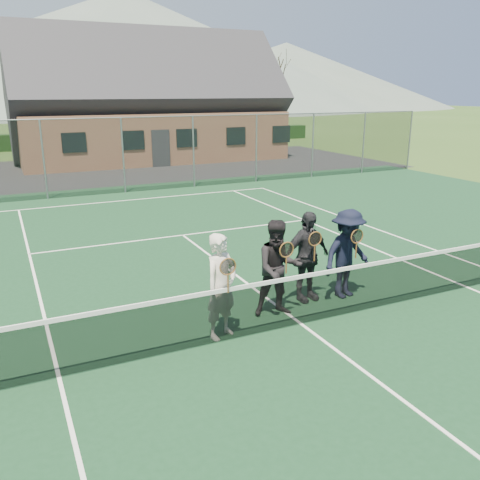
{
  "coord_description": "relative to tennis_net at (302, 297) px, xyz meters",
  "views": [
    {
      "loc": [
        -4.52,
        -6.99,
        4.02
      ],
      "look_at": [
        -0.5,
        1.5,
        1.25
      ],
      "focal_mm": 38.0,
      "sensor_mm": 36.0,
      "label": 1
    }
  ],
  "objects": [
    {
      "name": "ground",
      "position": [
        0.0,
        20.0,
        -0.54
      ],
      "size": [
        220.0,
        220.0,
        0.0
      ],
      "primitive_type": "plane",
      "color": "#304E1B",
      "rests_on": "ground"
    },
    {
      "name": "court_surface",
      "position": [
        0.0,
        0.0,
        -0.53
      ],
      "size": [
        30.0,
        30.0,
        0.02
      ],
      "primitive_type": "cube",
      "color": "#14381E",
      "rests_on": "ground"
    },
    {
      "name": "tarmac_carpark",
      "position": [
        -4.0,
        20.0,
        -0.53
      ],
      "size": [
        40.0,
        12.0,
        0.01
      ],
      "primitive_type": "cube",
      "color": "black",
      "rests_on": "ground"
    },
    {
      "name": "hedge_row",
      "position": [
        0.0,
        32.0,
        0.01
      ],
      "size": [
        40.0,
        1.2,
        1.1
      ],
      "primitive_type": "cube",
      "color": "black",
      "rests_on": "ground"
    },
    {
      "name": "hill_centre",
      "position": [
        20.0,
        95.0,
        10.46
      ],
      "size": [
        120.0,
        120.0,
        22.0
      ],
      "primitive_type": "cone",
      "color": "#57695F",
      "rests_on": "ground"
    },
    {
      "name": "hill_east",
      "position": [
        55.0,
        95.0,
        6.46
      ],
      "size": [
        90.0,
        90.0,
        14.0
      ],
      "primitive_type": "cone",
      "color": "#56675C",
      "rests_on": "ground"
    },
    {
      "name": "court_markings",
      "position": [
        0.0,
        0.0,
        -0.51
      ],
      "size": [
        11.03,
        23.83,
        0.01
      ],
      "color": "white",
      "rests_on": "court_surface"
    },
    {
      "name": "tennis_net",
      "position": [
        0.0,
        0.0,
        0.0
      ],
      "size": [
        11.68,
        0.08,
        1.1
      ],
      "color": "slate",
      "rests_on": "ground"
    },
    {
      "name": "perimeter_fence",
      "position": [
        0.0,
        13.5,
        0.99
      ],
      "size": [
        30.07,
        0.07,
        3.02
      ],
      "color": "slate",
      "rests_on": "ground"
    },
    {
      "name": "clubhouse",
      "position": [
        4.0,
        24.0,
        3.45
      ],
      "size": [
        15.6,
        8.2,
        7.7
      ],
      "color": "#9E6B4C",
      "rests_on": "ground"
    },
    {
      "name": "tree_c",
      "position": [
        2.0,
        33.0,
        5.25
      ],
      "size": [
        3.2,
        3.2,
        7.77
      ],
      "color": "#382414",
      "rests_on": "ground"
    },
    {
      "name": "tree_d",
      "position": [
        12.0,
        33.0,
        5.25
      ],
      "size": [
        3.2,
        3.2,
        7.77
      ],
      "color": "#392015",
      "rests_on": "ground"
    },
    {
      "name": "tree_e",
      "position": [
        18.0,
        33.0,
        5.25
      ],
      "size": [
        3.2,
        3.2,
        7.77
      ],
      "color": "#3A2215",
      "rests_on": "ground"
    },
    {
      "name": "player_a",
      "position": [
        -1.45,
        0.2,
        0.38
      ],
      "size": [
        0.78,
        0.67,
        1.8
      ],
      "color": "silver",
      "rests_on": "court_surface"
    },
    {
      "name": "player_b",
      "position": [
        -0.16,
        0.57,
        0.38
      ],
      "size": [
        1.01,
        0.86,
        1.8
      ],
      "color": "black",
      "rests_on": "court_surface"
    },
    {
      "name": "player_c",
      "position": [
        0.67,
        0.93,
        0.38
      ],
      "size": [
        1.09,
        0.55,
        1.8
      ],
      "color": "black",
      "rests_on": "court_surface"
    },
    {
      "name": "player_d",
      "position": [
        1.49,
        0.73,
        0.38
      ],
      "size": [
        1.27,
        0.88,
        1.8
      ],
      "color": "black",
      "rests_on": "court_surface"
    }
  ]
}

